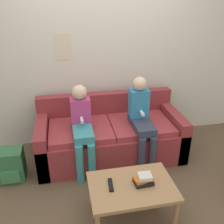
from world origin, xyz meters
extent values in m
plane|color=brown|center=(0.00, 0.00, 0.00)|extent=(10.00, 10.00, 0.00)
cube|color=silver|center=(0.00, 1.07, 1.30)|extent=(8.00, 0.06, 2.60)
cube|color=beige|center=(-0.52, 1.03, 1.41)|extent=(0.21, 0.00, 0.35)
cube|color=maroon|center=(0.00, 0.51, 0.21)|extent=(1.89, 0.86, 0.43)
cube|color=maroon|center=(0.00, 0.87, 0.61)|extent=(1.89, 0.14, 0.36)
cube|color=maroon|center=(-0.88, 0.51, 0.29)|extent=(0.14, 0.86, 0.59)
cube|color=maroon|center=(0.88, 0.51, 0.29)|extent=(0.14, 0.86, 0.59)
cube|color=#A1343A|center=(-0.40, 0.47, 0.46)|extent=(0.79, 0.70, 0.07)
cube|color=#A1343A|center=(0.40, 0.47, 0.46)|extent=(0.79, 0.70, 0.07)
cube|color=#AD7F51|center=(0.00, -0.55, 0.36)|extent=(0.82, 0.56, 0.04)
cylinder|color=#AD7F51|center=(0.37, -0.79, 0.17)|extent=(0.04, 0.04, 0.35)
cylinder|color=#AD7F51|center=(-0.37, -0.31, 0.17)|extent=(0.04, 0.04, 0.35)
cylinder|color=#AD7F51|center=(0.37, -0.31, 0.17)|extent=(0.04, 0.04, 0.35)
cylinder|color=teal|center=(-0.45, 0.05, 0.25)|extent=(0.09, 0.09, 0.50)
cylinder|color=teal|center=(-0.31, 0.05, 0.25)|extent=(0.09, 0.09, 0.50)
cube|color=teal|center=(-0.38, 0.32, 0.54)|extent=(0.23, 0.53, 0.09)
cube|color=#B73D7F|center=(-0.38, 0.48, 0.74)|extent=(0.24, 0.16, 0.30)
sphere|color=beige|center=(-0.38, 0.48, 0.97)|extent=(0.18, 0.18, 0.18)
cube|color=white|center=(-0.38, 0.33, 0.68)|extent=(0.03, 0.12, 0.03)
cylinder|color=#33384C|center=(0.29, 0.05, 0.25)|extent=(0.09, 0.09, 0.50)
cylinder|color=#33384C|center=(0.43, 0.05, 0.25)|extent=(0.09, 0.09, 0.50)
cube|color=#33384C|center=(0.36, 0.32, 0.54)|extent=(0.23, 0.53, 0.09)
cube|color=teal|center=(0.36, 0.48, 0.77)|extent=(0.24, 0.16, 0.36)
sphere|color=beige|center=(0.36, 0.48, 1.03)|extent=(0.17, 0.17, 0.17)
cube|color=white|center=(0.36, 0.33, 0.69)|extent=(0.03, 0.12, 0.03)
cube|color=black|center=(-0.20, -0.52, 0.39)|extent=(0.05, 0.17, 0.02)
cube|color=black|center=(0.11, -0.55, 0.40)|extent=(0.19, 0.15, 0.03)
cube|color=orange|center=(0.11, -0.54, 0.43)|extent=(0.18, 0.13, 0.03)
cube|color=silver|center=(0.13, -0.55, 0.46)|extent=(0.13, 0.12, 0.04)
cube|color=#336B42|center=(-1.25, 0.27, 0.20)|extent=(0.30, 0.24, 0.39)
cube|color=#3D804F|center=(-1.25, 0.13, 0.12)|extent=(0.21, 0.03, 0.16)
camera|label=1|loc=(-0.55, -2.32, 2.04)|focal=40.00mm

